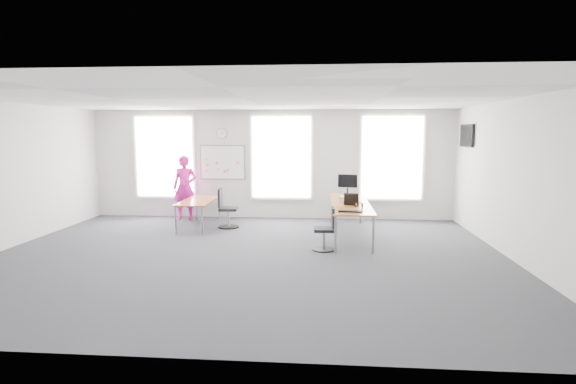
# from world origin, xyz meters

# --- Properties ---
(floor) EXTENTS (10.00, 10.00, 0.00)m
(floor) POSITION_xyz_m (0.00, 0.00, 0.00)
(floor) COLOR #2A2A2F
(floor) RESTS_ON ground
(ceiling) EXTENTS (10.00, 10.00, 0.00)m
(ceiling) POSITION_xyz_m (0.00, 0.00, 3.00)
(ceiling) COLOR white
(ceiling) RESTS_ON ground
(wall_back) EXTENTS (10.00, 0.00, 10.00)m
(wall_back) POSITION_xyz_m (0.00, 4.00, 1.50)
(wall_back) COLOR silver
(wall_back) RESTS_ON ground
(wall_front) EXTENTS (10.00, 0.00, 10.00)m
(wall_front) POSITION_xyz_m (0.00, -4.00, 1.50)
(wall_front) COLOR silver
(wall_front) RESTS_ON ground
(wall_right) EXTENTS (0.00, 10.00, 10.00)m
(wall_right) POSITION_xyz_m (5.00, 0.00, 1.50)
(wall_right) COLOR silver
(wall_right) RESTS_ON ground
(window_left) EXTENTS (1.60, 0.06, 2.20)m
(window_left) POSITION_xyz_m (-3.00, 3.97, 1.70)
(window_left) COLOR silver
(window_left) RESTS_ON wall_back
(window_mid) EXTENTS (1.60, 0.06, 2.20)m
(window_mid) POSITION_xyz_m (0.30, 3.97, 1.70)
(window_mid) COLOR silver
(window_mid) RESTS_ON wall_back
(window_right) EXTENTS (1.60, 0.06, 2.20)m
(window_right) POSITION_xyz_m (3.30, 3.97, 1.70)
(window_right) COLOR silver
(window_right) RESTS_ON wall_back
(desk_right) EXTENTS (0.85, 3.20, 0.78)m
(desk_right) POSITION_xyz_m (2.08, 1.90, 0.73)
(desk_right) COLOR #C17F37
(desk_right) RESTS_ON ground
(desk_left) EXTENTS (0.76, 1.89, 0.69)m
(desk_left) POSITION_xyz_m (-1.67, 2.66, 0.63)
(desk_left) COLOR #C17F37
(desk_left) RESTS_ON ground
(chair_right) EXTENTS (0.47, 0.47, 0.88)m
(chair_right) POSITION_xyz_m (1.54, 0.57, 0.39)
(chair_right) COLOR black
(chair_right) RESTS_ON ground
(chair_left) EXTENTS (0.53, 0.53, 0.99)m
(chair_left) POSITION_xyz_m (-0.96, 2.58, 0.43)
(chair_left) COLOR black
(chair_left) RESTS_ON ground
(person) EXTENTS (0.67, 0.47, 1.76)m
(person) POSITION_xyz_m (-2.33, 3.60, 0.88)
(person) COLOR #CD1786
(person) RESTS_ON ground
(whiteboard) EXTENTS (1.20, 0.03, 0.90)m
(whiteboard) POSITION_xyz_m (-1.35, 3.97, 1.55)
(whiteboard) COLOR white
(whiteboard) RESTS_ON wall_back
(wall_clock) EXTENTS (0.30, 0.04, 0.30)m
(wall_clock) POSITION_xyz_m (-1.35, 3.97, 2.35)
(wall_clock) COLOR gray
(wall_clock) RESTS_ON wall_back
(tv) EXTENTS (0.06, 0.90, 0.55)m
(tv) POSITION_xyz_m (4.95, 3.00, 2.30)
(tv) COLOR black
(tv) RESTS_ON wall_right
(keyboard) EXTENTS (0.50, 0.24, 0.02)m
(keyboard) POSITION_xyz_m (2.01, 0.63, 0.79)
(keyboard) COLOR black
(keyboard) RESTS_ON desk_right
(mouse) EXTENTS (0.10, 0.13, 0.04)m
(mouse) POSITION_xyz_m (2.24, 0.64, 0.80)
(mouse) COLOR black
(mouse) RESTS_ON desk_right
(lens_cap) EXTENTS (0.08, 0.08, 0.01)m
(lens_cap) POSITION_xyz_m (2.24, 0.96, 0.78)
(lens_cap) COLOR black
(lens_cap) RESTS_ON desk_right
(headphones) EXTENTS (0.17, 0.09, 0.10)m
(headphones) POSITION_xyz_m (2.23, 1.27, 0.83)
(headphones) COLOR black
(headphones) RESTS_ON desk_right
(laptop_sleeve) EXTENTS (0.33, 0.24, 0.26)m
(laptop_sleeve) POSITION_xyz_m (2.08, 1.48, 0.91)
(laptop_sleeve) COLOR black
(laptop_sleeve) RESTS_ON desk_right
(paper_stack) EXTENTS (0.39, 0.31, 0.12)m
(paper_stack) POSITION_xyz_m (2.02, 2.04, 0.84)
(paper_stack) COLOR beige
(paper_stack) RESTS_ON desk_right
(monitor) EXTENTS (0.49, 0.20, 0.55)m
(monitor) POSITION_xyz_m (2.07, 2.98, 1.11)
(monitor) COLOR black
(monitor) RESTS_ON desk_right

